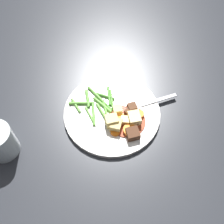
{
  "coord_description": "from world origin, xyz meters",
  "views": [
    {
      "loc": [
        0.18,
        -0.38,
        0.68
      ],
      "look_at": [
        0.0,
        0.0,
        0.01
      ],
      "focal_mm": 45.6,
      "sensor_mm": 36.0,
      "label": 1
    }
  ],
  "objects_px": {
    "carrot_slice_0": "(130,130)",
    "potato_chunk_2": "(125,121)",
    "carrot_slice_3": "(119,119)",
    "potato_chunk_1": "(134,119)",
    "fork": "(146,104)",
    "carrot_slice_1": "(139,114)",
    "carrot_slice_2": "(115,132)",
    "meat_chunk_1": "(128,112)",
    "meat_chunk_2": "(132,107)",
    "dinner_plate": "(112,113)",
    "potato_chunk_3": "(118,110)",
    "potato_chunk_4": "(112,121)",
    "meat_chunk_0": "(133,134)",
    "potato_chunk_0": "(116,125)",
    "carrot_slice_4": "(134,114)"
  },
  "relations": [
    {
      "from": "potato_chunk_2",
      "to": "meat_chunk_0",
      "type": "distance_m",
      "value": 0.04
    },
    {
      "from": "dinner_plate",
      "to": "fork",
      "type": "distance_m",
      "value": 0.1
    },
    {
      "from": "carrot_slice_4",
      "to": "meat_chunk_0",
      "type": "xyz_separation_m",
      "value": [
        0.02,
        -0.06,
        0.0
      ]
    },
    {
      "from": "carrot_slice_3",
      "to": "potato_chunk_2",
      "type": "xyz_separation_m",
      "value": [
        0.02,
        -0.0,
        0.0
      ]
    },
    {
      "from": "dinner_plate",
      "to": "potato_chunk_2",
      "type": "bearing_deg",
      "value": -18.08
    },
    {
      "from": "carrot_slice_2",
      "to": "potato_chunk_3",
      "type": "height_order",
      "value": "potato_chunk_3"
    },
    {
      "from": "potato_chunk_1",
      "to": "meat_chunk_1",
      "type": "bearing_deg",
      "value": 145.56
    },
    {
      "from": "potato_chunk_2",
      "to": "fork",
      "type": "height_order",
      "value": "potato_chunk_2"
    },
    {
      "from": "fork",
      "to": "potato_chunk_1",
      "type": "bearing_deg",
      "value": -97.48
    },
    {
      "from": "potato_chunk_2",
      "to": "potato_chunk_4",
      "type": "height_order",
      "value": "potato_chunk_4"
    },
    {
      "from": "potato_chunk_0",
      "to": "potato_chunk_1",
      "type": "xyz_separation_m",
      "value": [
        0.04,
        0.04,
        0.0
      ]
    },
    {
      "from": "dinner_plate",
      "to": "carrot_slice_2",
      "type": "distance_m",
      "value": 0.07
    },
    {
      "from": "carrot_slice_0",
      "to": "potato_chunk_3",
      "type": "bearing_deg",
      "value": 142.93
    },
    {
      "from": "potato_chunk_2",
      "to": "carrot_slice_3",
      "type": "bearing_deg",
      "value": 176.16
    },
    {
      "from": "potato_chunk_1",
      "to": "meat_chunk_2",
      "type": "height_order",
      "value": "potato_chunk_1"
    },
    {
      "from": "carrot_slice_1",
      "to": "carrot_slice_4",
      "type": "distance_m",
      "value": 0.01
    },
    {
      "from": "potato_chunk_3",
      "to": "potato_chunk_4",
      "type": "xyz_separation_m",
      "value": [
        0.0,
        -0.04,
        0.0
      ]
    },
    {
      "from": "carrot_slice_1",
      "to": "potato_chunk_4",
      "type": "bearing_deg",
      "value": -135.52
    },
    {
      "from": "carrot_slice_1",
      "to": "meat_chunk_2",
      "type": "distance_m",
      "value": 0.03
    },
    {
      "from": "dinner_plate",
      "to": "carrot_slice_3",
      "type": "xyz_separation_m",
      "value": [
        0.03,
        -0.01,
        0.01
      ]
    },
    {
      "from": "carrot_slice_1",
      "to": "fork",
      "type": "bearing_deg",
      "value": 86.69
    },
    {
      "from": "fork",
      "to": "meat_chunk_1",
      "type": "bearing_deg",
      "value": -122.72
    },
    {
      "from": "potato_chunk_0",
      "to": "fork",
      "type": "distance_m",
      "value": 0.12
    },
    {
      "from": "carrot_slice_4",
      "to": "potato_chunk_4",
      "type": "distance_m",
      "value": 0.07
    },
    {
      "from": "potato_chunk_2",
      "to": "potato_chunk_4",
      "type": "distance_m",
      "value": 0.04
    },
    {
      "from": "meat_chunk_1",
      "to": "meat_chunk_2",
      "type": "distance_m",
      "value": 0.02
    },
    {
      "from": "potato_chunk_3",
      "to": "meat_chunk_2",
      "type": "xyz_separation_m",
      "value": [
        0.03,
        0.03,
        -0.0
      ]
    },
    {
      "from": "carrot_slice_1",
      "to": "potato_chunk_3",
      "type": "xyz_separation_m",
      "value": [
        -0.06,
        -0.02,
        0.0
      ]
    },
    {
      "from": "carrot_slice_0",
      "to": "carrot_slice_2",
      "type": "xyz_separation_m",
      "value": [
        -0.03,
        -0.02,
        -0.0
      ]
    },
    {
      "from": "carrot_slice_1",
      "to": "carrot_slice_2",
      "type": "relative_size",
      "value": 0.96
    },
    {
      "from": "dinner_plate",
      "to": "potato_chunk_4",
      "type": "xyz_separation_m",
      "value": [
        0.02,
        -0.03,
        0.02
      ]
    },
    {
      "from": "carrot_slice_4",
      "to": "carrot_slice_1",
      "type": "bearing_deg",
      "value": 22.01
    },
    {
      "from": "carrot_slice_2",
      "to": "potato_chunk_3",
      "type": "distance_m",
      "value": 0.06
    },
    {
      "from": "potato_chunk_1",
      "to": "potato_chunk_2",
      "type": "height_order",
      "value": "potato_chunk_1"
    },
    {
      "from": "meat_chunk_1",
      "to": "carrot_slice_2",
      "type": "bearing_deg",
      "value": -95.87
    },
    {
      "from": "potato_chunk_1",
      "to": "meat_chunk_1",
      "type": "distance_m",
      "value": 0.03
    },
    {
      "from": "potato_chunk_0",
      "to": "dinner_plate",
      "type": "bearing_deg",
      "value": 127.7
    },
    {
      "from": "potato_chunk_4",
      "to": "meat_chunk_2",
      "type": "bearing_deg",
      "value": 65.05
    },
    {
      "from": "meat_chunk_0",
      "to": "potato_chunk_1",
      "type": "bearing_deg",
      "value": 108.63
    },
    {
      "from": "potato_chunk_3",
      "to": "meat_chunk_1",
      "type": "bearing_deg",
      "value": 18.64
    },
    {
      "from": "potato_chunk_1",
      "to": "fork",
      "type": "distance_m",
      "value": 0.07
    },
    {
      "from": "potato_chunk_1",
      "to": "fork",
      "type": "bearing_deg",
      "value": 82.52
    },
    {
      "from": "carrot_slice_3",
      "to": "potato_chunk_0",
      "type": "bearing_deg",
      "value": -82.9
    },
    {
      "from": "dinner_plate",
      "to": "potato_chunk_4",
      "type": "relative_size",
      "value": 8.23
    },
    {
      "from": "carrot_slice_1",
      "to": "carrot_slice_3",
      "type": "xyz_separation_m",
      "value": [
        -0.05,
        -0.04,
        -0.0
      ]
    },
    {
      "from": "carrot_slice_1",
      "to": "carrot_slice_4",
      "type": "xyz_separation_m",
      "value": [
        -0.01,
        -0.01,
        -0.0
      ]
    },
    {
      "from": "carrot_slice_0",
      "to": "potato_chunk_2",
      "type": "relative_size",
      "value": 1.52
    },
    {
      "from": "carrot_slice_4",
      "to": "meat_chunk_0",
      "type": "distance_m",
      "value": 0.06
    },
    {
      "from": "carrot_slice_0",
      "to": "meat_chunk_1",
      "type": "xyz_separation_m",
      "value": [
        -0.03,
        0.05,
        0.0
      ]
    },
    {
      "from": "carrot_slice_4",
      "to": "potato_chunk_3",
      "type": "relative_size",
      "value": 1.12
    }
  ]
}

